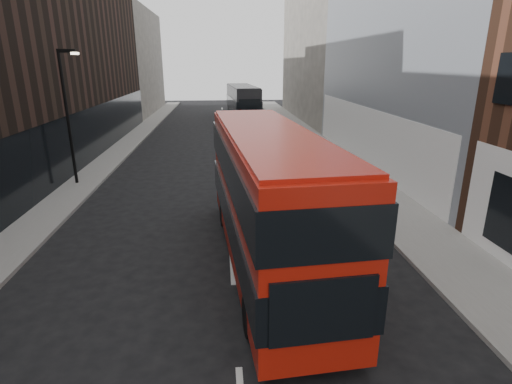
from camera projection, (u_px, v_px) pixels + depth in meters
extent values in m
cube|color=slate|center=(324.00, 152.00, 30.11)|extent=(3.00, 80.00, 0.15)
cube|color=slate|center=(114.00, 156.00, 28.82)|extent=(2.00, 80.00, 0.15)
cube|color=#94999E|center=(417.00, 0.00, 23.59)|extent=(5.00, 22.00, 20.00)
cube|color=silver|center=(366.00, 137.00, 25.90)|extent=(0.35, 21.00, 3.80)
cube|color=#5F5A54|center=(321.00, 39.00, 45.68)|extent=(5.00, 24.00, 18.00)
cube|color=black|center=(74.00, 56.00, 31.12)|extent=(5.00, 24.00, 14.00)
cube|color=#5F5A54|center=(133.00, 62.00, 52.11)|extent=(5.00, 20.00, 13.00)
cylinder|color=black|center=(68.00, 119.00, 21.05)|extent=(0.16, 0.16, 7.00)
cube|color=black|center=(66.00, 51.00, 20.04)|extent=(0.90, 0.15, 0.18)
cube|color=#FFF2CC|center=(75.00, 53.00, 20.11)|extent=(0.35, 0.22, 0.12)
cube|color=#A7160A|center=(268.00, 196.00, 12.78)|extent=(3.39, 11.30, 4.05)
cube|color=black|center=(267.00, 215.00, 12.99)|extent=(3.52, 11.36, 1.11)
cube|color=black|center=(268.00, 163.00, 12.45)|extent=(3.52, 11.36, 1.11)
cube|color=black|center=(323.00, 311.00, 7.69)|extent=(2.15, 0.25, 1.42)
cube|color=black|center=(244.00, 168.00, 18.19)|extent=(2.15, 0.25, 1.42)
cube|color=#A7160A|center=(268.00, 132.00, 12.15)|extent=(3.26, 10.85, 0.12)
cylinder|color=black|center=(224.00, 214.00, 16.55)|extent=(0.38, 1.03, 1.01)
cylinder|color=black|center=(277.00, 211.00, 16.90)|extent=(0.38, 1.03, 1.01)
cylinder|color=black|center=(250.00, 317.00, 9.86)|extent=(0.38, 1.03, 1.01)
cylinder|color=black|center=(336.00, 308.00, 10.21)|extent=(0.38, 1.03, 1.01)
cube|color=black|center=(243.00, 101.00, 47.96)|extent=(3.53, 12.08, 3.36)
cube|color=black|center=(243.00, 103.00, 48.02)|extent=(3.65, 12.14, 1.19)
cube|color=black|center=(250.00, 106.00, 42.35)|extent=(2.30, 0.24, 1.52)
cube|color=black|center=(237.00, 97.00, 53.60)|extent=(2.30, 0.24, 1.52)
cube|color=black|center=(242.00, 86.00, 47.43)|extent=(3.39, 11.60, 0.12)
cylinder|color=black|center=(230.00, 111.00, 51.85)|extent=(0.40, 1.10, 1.08)
cylinder|color=black|center=(248.00, 110.00, 52.21)|extent=(0.40, 1.10, 1.08)
cylinder|color=black|center=(236.00, 118.00, 44.68)|extent=(0.40, 1.10, 1.08)
cylinder|color=black|center=(258.00, 118.00, 45.04)|extent=(0.40, 1.10, 1.08)
imported|color=black|center=(266.00, 180.00, 20.81)|extent=(1.89, 3.94, 1.30)
imported|color=gray|center=(267.00, 147.00, 28.69)|extent=(1.79, 4.24, 1.36)
imported|color=black|center=(275.00, 130.00, 36.10)|extent=(2.02, 4.89, 1.42)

